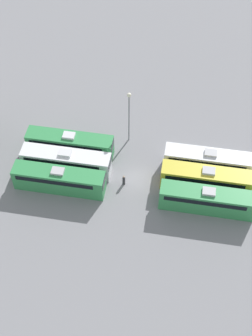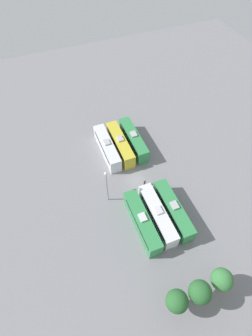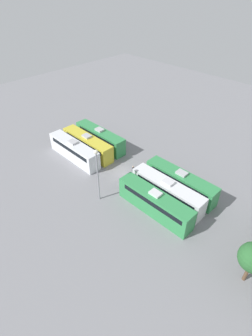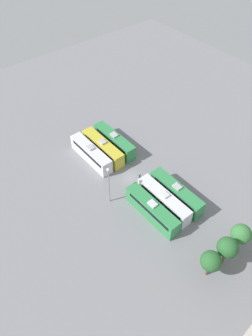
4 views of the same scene
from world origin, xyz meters
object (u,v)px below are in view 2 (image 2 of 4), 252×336
at_px(bus_1, 120,144).
at_px(tree_0, 222,279).
at_px(bus_0, 134,140).
at_px(bus_4, 157,215).
at_px(bus_2, 107,148).
at_px(tree_1, 200,292).
at_px(bus_3, 173,210).
at_px(worker_person, 145,182).
at_px(light_pole, 107,182).
at_px(tree_2, 177,301).
at_px(bus_5, 142,222).

xyz_separation_m(bus_1, tree_0, (-3.77, 32.32, 1.86)).
xyz_separation_m(bus_0, bus_4, (3.11, 18.75, 0.00)).
xyz_separation_m(bus_2, tree_1, (-2.63, 32.81, 2.64)).
height_order(bus_1, bus_3, same).
xyz_separation_m(bus_3, worker_person, (2.03, -8.10, -1.06)).
xyz_separation_m(bus_3, light_pole, (9.98, -7.46, 4.02)).
distance_m(bus_4, light_pole, 10.81).
relative_size(bus_4, tree_0, 2.20).
relative_size(bus_1, bus_2, 1.00).
height_order(bus_3, tree_0, tree_0).
height_order(bus_2, worker_person, bus_2).
xyz_separation_m(tree_0, tree_1, (4.15, 0.40, 0.78)).
height_order(bus_2, tree_0, tree_0).
relative_size(bus_0, tree_2, 2.10).
bearing_deg(bus_0, tree_1, 83.75).
relative_size(bus_4, light_pole, 1.35).
bearing_deg(bus_2, light_pole, 71.68).
distance_m(bus_5, worker_person, 9.25).
xyz_separation_m(bus_0, light_pole, (9.99, 11.45, 4.02)).
xyz_separation_m(bus_5, tree_1, (-2.59, 13.93, 2.64)).
height_order(bus_0, bus_1, same).
xyz_separation_m(bus_0, bus_3, (0.01, 18.90, 0.00)).
bearing_deg(tree_2, light_pole, -82.12).
height_order(bus_5, tree_1, tree_1).
xyz_separation_m(bus_0, tree_2, (7.05, 32.72, 2.17)).
height_order(bus_0, tree_0, tree_0).
distance_m(bus_0, bus_1, 3.23).
bearing_deg(tree_2, tree_0, -178.55).
bearing_deg(bus_4, light_pole, -46.71).
height_order(bus_4, bus_5, same).
distance_m(bus_5, light_pole, 9.35).
height_order(tree_0, tree_2, tree_2).
distance_m(tree_1, tree_2, 3.48).
relative_size(bus_2, worker_person, 7.24).
height_order(bus_1, light_pole, light_pole).
xyz_separation_m(bus_4, tree_2, (3.93, 13.97, 2.17)).
distance_m(bus_0, tree_0, 32.58).
bearing_deg(bus_5, worker_person, -116.89).
distance_m(bus_3, tree_1, 14.72).
xyz_separation_m(light_pole, tree_1, (-6.38, 21.48, -1.38)).
height_order(bus_3, bus_5, same).
bearing_deg(tree_2, bus_2, -91.42).
height_order(bus_1, bus_4, same).
height_order(bus_3, worker_person, bus_3).
bearing_deg(tree_0, bus_3, -87.65).
distance_m(bus_0, bus_4, 19.00).
distance_m(bus_1, tree_2, 32.81).
relative_size(bus_2, bus_4, 1.00).
relative_size(bus_4, tree_1, 1.91).
bearing_deg(tree_1, bus_0, -96.25).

